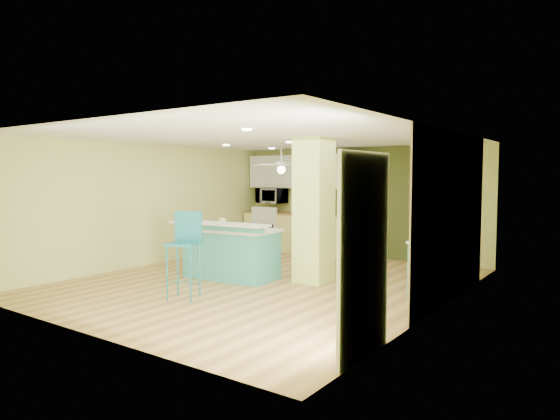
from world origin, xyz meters
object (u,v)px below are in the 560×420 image
(peninsula, at_px, (231,252))
(fruit_bowl, at_px, (316,213))
(canister, at_px, (222,223))
(bar_stool, at_px, (186,240))
(side_counter, at_px, (439,265))

(peninsula, height_order, fruit_bowl, peninsula)
(peninsula, bearing_deg, fruit_bowl, 88.94)
(peninsula, distance_m, canister, 0.59)
(canister, bearing_deg, bar_stool, -66.45)
(bar_stool, relative_size, side_counter, 0.97)
(bar_stool, bearing_deg, canister, 90.84)
(side_counter, bearing_deg, peninsula, -162.99)
(fruit_bowl, bearing_deg, side_counter, -31.59)
(peninsula, relative_size, canister, 11.82)
(bar_stool, bearing_deg, fruit_bowl, 74.52)
(bar_stool, relative_size, canister, 7.86)
(bar_stool, height_order, fruit_bowl, bar_stool)
(canister, bearing_deg, fruit_bowl, 88.42)
(bar_stool, bearing_deg, side_counter, 17.31)
(canister, bearing_deg, side_counter, 14.35)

